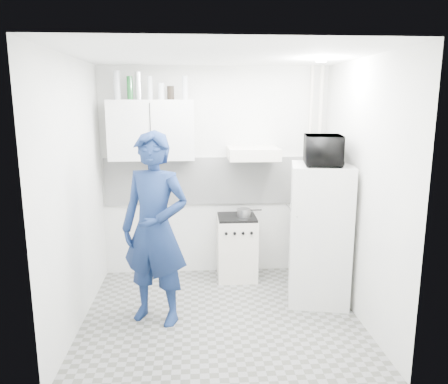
{
  "coord_description": "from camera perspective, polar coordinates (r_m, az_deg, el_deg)",
  "views": [
    {
      "loc": [
        -0.25,
        -4.16,
        2.18
      ],
      "look_at": [
        0.05,
        0.3,
        1.25
      ],
      "focal_mm": 35.0,
      "sensor_mm": 36.0,
      "label": 1
    }
  ],
  "objects": [
    {
      "name": "floor",
      "position": [
        4.71,
        -0.4,
        -15.84
      ],
      "size": [
        2.8,
        2.8,
        0.0
      ],
      "primitive_type": "plane",
      "color": "slate",
      "rests_on": "ground"
    },
    {
      "name": "ceiling",
      "position": [
        4.19,
        -0.45,
        17.48
      ],
      "size": [
        2.8,
        2.8,
        0.0
      ],
      "primitive_type": "plane",
      "color": "white",
      "rests_on": "wall_back"
    },
    {
      "name": "wall_back",
      "position": [
        5.49,
        -1.22,
        2.52
      ],
      "size": [
        2.8,
        0.0,
        2.8
      ],
      "primitive_type": "plane",
      "rotation": [
        1.57,
        0.0,
        0.0
      ],
      "color": "silver",
      "rests_on": "floor"
    },
    {
      "name": "wall_left",
      "position": [
        4.41,
        -18.9,
        -0.42
      ],
      "size": [
        0.0,
        2.6,
        2.6
      ],
      "primitive_type": "plane",
      "rotation": [
        1.57,
        0.0,
        1.57
      ],
      "color": "silver",
      "rests_on": "floor"
    },
    {
      "name": "wall_right",
      "position": [
        4.57,
        17.39,
        0.08
      ],
      "size": [
        0.0,
        2.6,
        2.6
      ],
      "primitive_type": "plane",
      "rotation": [
        1.57,
        0.0,
        -1.57
      ],
      "color": "silver",
      "rests_on": "floor"
    },
    {
      "name": "person",
      "position": [
        4.33,
        -9.0,
        -4.81
      ],
      "size": [
        0.82,
        0.69,
        1.91
      ],
      "primitive_type": "imported",
      "rotation": [
        0.0,
        0.0,
        -0.39
      ],
      "color": "#13244D",
      "rests_on": "floor"
    },
    {
      "name": "stove",
      "position": [
        5.49,
        1.67,
        -7.34
      ],
      "size": [
        0.48,
        0.48,
        0.77
      ],
      "primitive_type": "cube",
      "color": "silver",
      "rests_on": "floor"
    },
    {
      "name": "fridge",
      "position": [
        4.9,
        12.36,
        -5.36
      ],
      "size": [
        0.75,
        0.75,
        1.53
      ],
      "primitive_type": "cube",
      "rotation": [
        0.0,
        0.0,
        -0.2
      ],
      "color": "silver",
      "rests_on": "floor"
    },
    {
      "name": "stove_top",
      "position": [
        5.38,
        1.7,
        -3.32
      ],
      "size": [
        0.46,
        0.46,
        0.03
      ],
      "primitive_type": "cube",
      "color": "black",
      "rests_on": "stove"
    },
    {
      "name": "saucepan",
      "position": [
        5.37,
        2.61,
        -2.67
      ],
      "size": [
        0.16,
        0.16,
        0.09
      ],
      "primitive_type": "cylinder",
      "color": "silver",
      "rests_on": "stove_top"
    },
    {
      "name": "microwave",
      "position": [
        4.71,
        12.85,
        5.37
      ],
      "size": [
        0.62,
        0.47,
        0.31
      ],
      "primitive_type": "imported",
      "rotation": [
        0.0,
        0.0,
        1.39
      ],
      "color": "black",
      "rests_on": "fridge"
    },
    {
      "name": "bottle_a",
      "position": [
        5.32,
        -13.83,
        13.39
      ],
      "size": [
        0.08,
        0.08,
        0.33
      ],
      "primitive_type": "cylinder",
      "color": "#B2B7BC",
      "rests_on": "upper_cabinet"
    },
    {
      "name": "bottle_b",
      "position": [
        5.29,
        -12.19,
        13.14
      ],
      "size": [
        0.07,
        0.07,
        0.27
      ],
      "primitive_type": "cylinder",
      "color": "#144C1E",
      "rests_on": "upper_cabinet"
    },
    {
      "name": "bottle_c",
      "position": [
        5.28,
        -11.12,
        13.45
      ],
      "size": [
        0.08,
        0.08,
        0.31
      ],
      "primitive_type": "cylinder",
      "color": "silver",
      "rests_on": "upper_cabinet"
    },
    {
      "name": "bottle_d",
      "position": [
        5.27,
        -9.65,
        13.24
      ],
      "size": [
        0.06,
        0.06,
        0.26
      ],
      "primitive_type": "cylinder",
      "color": "#B2B7BC",
      "rests_on": "upper_cabinet"
    },
    {
      "name": "canister_a",
      "position": [
        5.25,
        -8.18,
        12.88
      ],
      "size": [
        0.08,
        0.08,
        0.19
      ],
      "primitive_type": "cylinder",
      "color": "#B2B7BC",
      "rests_on": "upper_cabinet"
    },
    {
      "name": "canister_b",
      "position": [
        5.25,
        -6.99,
        12.73
      ],
      "size": [
        0.08,
        0.08,
        0.16
      ],
      "primitive_type": "cylinder",
      "color": "black",
      "rests_on": "upper_cabinet"
    },
    {
      "name": "bottle_e",
      "position": [
        5.24,
        -5.11,
        13.4
      ],
      "size": [
        0.07,
        0.07,
        0.27
      ],
      "primitive_type": "cylinder",
      "color": "#B2B7BC",
      "rests_on": "upper_cabinet"
    },
    {
      "name": "upper_cabinet",
      "position": [
        5.27,
        -9.4,
        8.0
      ],
      "size": [
        1.0,
        0.35,
        0.7
      ],
      "primitive_type": "cube",
      "color": "silver",
      "rests_on": "wall_back"
    },
    {
      "name": "range_hood",
      "position": [
        5.25,
        3.83,
        5.04
      ],
      "size": [
        0.6,
        0.5,
        0.14
      ],
      "primitive_type": "cube",
      "color": "silver",
      "rests_on": "wall_back"
    },
    {
      "name": "backsplash",
      "position": [
        5.49,
        -1.21,
        1.47
      ],
      "size": [
        2.74,
        0.03,
        0.6
      ],
      "primitive_type": "cube",
      "color": "white",
      "rests_on": "wall_back"
    },
    {
      "name": "pipe_a",
      "position": [
        5.63,
        12.17,
        2.48
      ],
      "size": [
        0.05,
        0.05,
        2.6
      ],
      "primitive_type": "cylinder",
      "color": "silver",
      "rests_on": "floor"
    },
    {
      "name": "pipe_b",
      "position": [
        5.59,
        10.99,
        2.48
      ],
      "size": [
        0.04,
        0.04,
        2.6
      ],
      "primitive_type": "cylinder",
      "color": "silver",
      "rests_on": "floor"
    },
    {
      "name": "ceiling_spot_fixture",
      "position": [
        4.56,
        12.58,
        16.38
      ],
      "size": [
        0.1,
        0.1,
        0.02
      ],
      "primitive_type": "cylinder",
      "color": "white",
      "rests_on": "ceiling"
    }
  ]
}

